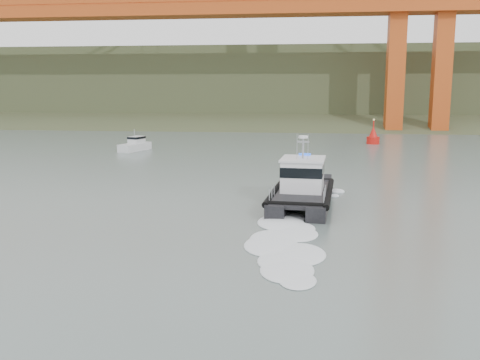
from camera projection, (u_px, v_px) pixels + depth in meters
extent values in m
plane|color=#4C5B56|center=(254.00, 252.00, 26.42)|extent=(400.00, 400.00, 0.00)
cube|color=#3A4628|center=(296.00, 125.00, 116.37)|extent=(500.00, 44.72, 16.25)
cube|color=#3A4628|center=(298.00, 95.00, 142.72)|extent=(500.00, 70.00, 18.00)
cube|color=#3A4628|center=(300.00, 78.00, 166.31)|extent=(500.00, 60.00, 16.00)
cube|color=#B84616|center=(296.00, 9.00, 96.00)|extent=(260.00, 6.00, 2.20)
cube|color=black|center=(284.00, 199.00, 37.25)|extent=(1.96, 10.25, 1.11)
cube|color=black|center=(320.00, 200.00, 36.76)|extent=(1.96, 10.25, 1.11)
cube|color=black|center=(301.00, 194.00, 36.48)|extent=(4.35, 9.05, 0.23)
cube|color=white|center=(303.00, 175.00, 37.17)|extent=(3.02, 3.53, 2.13)
cube|color=black|center=(303.00, 170.00, 37.11)|extent=(3.08, 3.59, 0.69)
cube|color=white|center=(303.00, 159.00, 36.98)|extent=(3.22, 3.73, 0.15)
cylinder|color=gray|center=(303.00, 148.00, 36.58)|extent=(0.15, 0.15, 1.67)
cylinder|color=white|center=(303.00, 137.00, 36.45)|extent=(0.65, 0.65, 0.17)
cube|color=silver|center=(135.00, 147.00, 68.86)|extent=(3.13, 5.49, 1.04)
cube|color=silver|center=(137.00, 140.00, 69.11)|extent=(1.92, 2.39, 1.04)
cube|color=black|center=(136.00, 138.00, 69.05)|extent=(1.97, 2.45, 0.30)
cylinder|color=gray|center=(134.00, 133.00, 68.55)|extent=(0.07, 0.07, 1.04)
cylinder|color=red|center=(373.00, 141.00, 77.23)|extent=(1.84, 1.84, 1.23)
cone|color=red|center=(373.00, 133.00, 77.02)|extent=(1.43, 1.43, 1.84)
cylinder|color=red|center=(374.00, 124.00, 76.81)|extent=(0.16, 0.16, 1.02)
sphere|color=#E5D87F|center=(374.00, 120.00, 76.71)|extent=(0.31, 0.31, 0.31)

